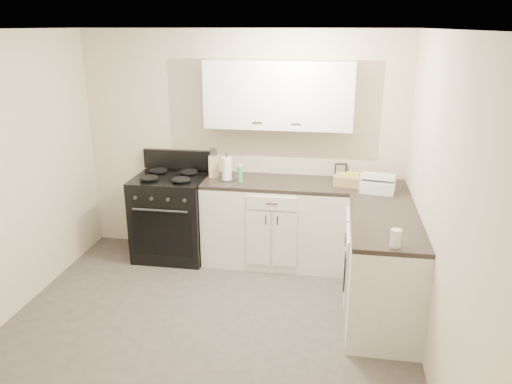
% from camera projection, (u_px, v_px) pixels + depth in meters
% --- Properties ---
extents(floor, '(3.60, 3.60, 0.00)m').
position_uv_depth(floor, '(204.00, 334.00, 4.30)').
color(floor, '#473F38').
rests_on(floor, ground).
extents(ceiling, '(3.60, 3.60, 0.00)m').
position_uv_depth(ceiling, '(192.00, 29.00, 3.50)').
color(ceiling, white).
rests_on(ceiling, wall_back).
extents(wall_back, '(3.60, 0.00, 3.60)m').
position_uv_depth(wall_back, '(242.00, 145.00, 5.58)').
color(wall_back, beige).
rests_on(wall_back, ground).
extents(wall_right, '(0.00, 3.60, 3.60)m').
position_uv_depth(wall_right, '(438.00, 210.00, 3.62)').
color(wall_right, beige).
rests_on(wall_right, ground).
extents(wall_front, '(3.60, 0.00, 3.60)m').
position_uv_depth(wall_front, '(90.00, 328.00, 2.22)').
color(wall_front, beige).
rests_on(wall_front, ground).
extents(base_cabinets_back, '(1.55, 0.60, 0.90)m').
position_uv_depth(base_cabinets_back, '(275.00, 224.00, 5.49)').
color(base_cabinets_back, white).
rests_on(base_cabinets_back, floor).
extents(base_cabinets_right, '(0.60, 1.90, 0.90)m').
position_uv_depth(base_cabinets_right, '(379.00, 256.00, 4.72)').
color(base_cabinets_right, white).
rests_on(base_cabinets_right, floor).
extents(countertop_back, '(1.55, 0.60, 0.04)m').
position_uv_depth(countertop_back, '(276.00, 183.00, 5.34)').
color(countertop_back, black).
rests_on(countertop_back, base_cabinets_back).
extents(countertop_right, '(0.60, 1.90, 0.04)m').
position_uv_depth(countertop_right, '(383.00, 210.00, 4.57)').
color(countertop_right, black).
rests_on(countertop_right, base_cabinets_right).
extents(upper_cabinets, '(1.55, 0.30, 0.70)m').
position_uv_depth(upper_cabinets, '(279.00, 95.00, 5.19)').
color(upper_cabinets, white).
rests_on(upper_cabinets, wall_back).
extents(stove, '(0.79, 0.67, 0.95)m').
position_uv_depth(stove, '(172.00, 217.00, 5.65)').
color(stove, black).
rests_on(stove, floor).
extents(knife_block, '(0.12, 0.11, 0.23)m').
position_uv_depth(knife_block, '(214.00, 167.00, 5.46)').
color(knife_block, tan).
rests_on(knife_block, countertop_back).
extents(paper_towel, '(0.14, 0.14, 0.25)m').
position_uv_depth(paper_towel, '(227.00, 169.00, 5.34)').
color(paper_towel, white).
rests_on(paper_towel, countertop_back).
extents(soap_bottle, '(0.06, 0.06, 0.17)m').
position_uv_depth(soap_bottle, '(240.00, 174.00, 5.29)').
color(soap_bottle, '#40A65E').
rests_on(soap_bottle, countertop_back).
extents(picture_frame, '(0.13, 0.05, 0.16)m').
position_uv_depth(picture_frame, '(341.00, 170.00, 5.45)').
color(picture_frame, black).
rests_on(picture_frame, countertop_back).
extents(wicker_basket, '(0.35, 0.26, 0.10)m').
position_uv_depth(wicker_basket, '(350.00, 180.00, 5.19)').
color(wicker_basket, '#A8804F').
rests_on(wicker_basket, countertop_right).
extents(countertop_grill, '(0.38, 0.36, 0.12)m').
position_uv_depth(countertop_grill, '(378.00, 185.00, 5.02)').
color(countertop_grill, white).
rests_on(countertop_grill, countertop_right).
extents(glass_jar, '(0.10, 0.10, 0.14)m').
position_uv_depth(glass_jar, '(396.00, 238.00, 3.74)').
color(glass_jar, silver).
rests_on(glass_jar, countertop_right).
extents(oven_mitt_near, '(0.02, 0.15, 0.26)m').
position_uv_depth(oven_mitt_near, '(345.00, 268.00, 4.36)').
color(oven_mitt_near, black).
rests_on(oven_mitt_near, base_cabinets_right).
extents(oven_mitt_far, '(0.02, 0.16, 0.28)m').
position_uv_depth(oven_mitt_far, '(345.00, 274.00, 4.38)').
color(oven_mitt_far, black).
rests_on(oven_mitt_far, base_cabinets_right).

